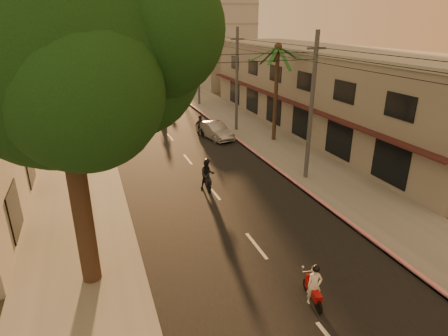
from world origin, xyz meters
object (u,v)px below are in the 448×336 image
(broadleaf_tree, at_px, (71,54))
(palm_tree, at_px, (278,53))
(scooter_red, at_px, (314,286))
(scooter_far_a, at_px, (163,116))
(scooter_mid_a, at_px, (207,175))
(parked_car, at_px, (215,130))
(scooter_far_b, at_px, (169,100))
(scooter_mid_b, at_px, (200,126))

(broadleaf_tree, bearing_deg, palm_tree, 43.48)
(broadleaf_tree, xyz_separation_m, scooter_red, (7.00, -4.13, -7.77))
(palm_tree, relative_size, scooter_far_a, 4.39)
(scooter_mid_a, height_order, parked_car, scooter_mid_a)
(palm_tree, distance_m, scooter_mid_a, 12.63)
(scooter_far_a, xyz_separation_m, parked_car, (3.29, -6.02, -0.12))
(broadleaf_tree, distance_m, palm_tree, 20.18)
(palm_tree, bearing_deg, scooter_far_a, 132.65)
(scooter_far_b, bearing_deg, broadleaf_tree, -95.01)
(palm_tree, distance_m, scooter_far_b, 18.39)
(palm_tree, xyz_separation_m, scooter_red, (-7.61, -17.98, -6.44))
(scooter_mid_b, distance_m, parked_car, 1.58)
(scooter_red, bearing_deg, palm_tree, 77.55)
(scooter_mid_a, bearing_deg, parked_car, 76.23)
(scooter_mid_b, height_order, parked_car, scooter_mid_b)
(scooter_mid_a, relative_size, scooter_mid_b, 1.04)
(scooter_red, bearing_deg, parked_car, 91.63)
(scooter_mid_a, xyz_separation_m, scooter_far_b, (2.74, 23.68, -0.06))
(scooter_mid_a, height_order, scooter_far_b, scooter_mid_a)
(broadleaf_tree, xyz_separation_m, scooter_mid_a, (6.44, 6.56, -7.61))
(scooter_mid_b, distance_m, scooter_far_b, 12.72)
(scooter_mid_b, bearing_deg, broadleaf_tree, -120.00)
(scooter_far_b, bearing_deg, parked_car, -74.07)
(scooter_red, relative_size, scooter_far_a, 0.87)
(scooter_red, height_order, scooter_far_b, scooter_far_b)
(parked_car, bearing_deg, scooter_mid_b, 113.74)
(palm_tree, relative_size, parked_car, 1.82)
(scooter_red, distance_m, parked_car, 20.60)
(palm_tree, height_order, scooter_red, palm_tree)
(scooter_mid_a, bearing_deg, scooter_far_a, 95.74)
(palm_tree, bearing_deg, scooter_far_b, 108.33)
(palm_tree, bearing_deg, broadleaf_tree, -136.52)
(palm_tree, bearing_deg, scooter_mid_a, -138.25)
(broadleaf_tree, bearing_deg, scooter_mid_a, 45.54)
(scooter_far_a, bearing_deg, scooter_mid_b, -59.76)
(scooter_red, xyz_separation_m, scooter_far_b, (2.18, 34.36, 0.10))
(parked_car, bearing_deg, broadleaf_tree, -133.66)
(broadleaf_tree, height_order, scooter_mid_b, broadleaf_tree)
(scooter_mid_a, xyz_separation_m, parked_car, (3.73, 9.66, -0.16))
(scooter_mid_a, bearing_deg, scooter_far_b, 90.74)
(broadleaf_tree, bearing_deg, parked_car, 57.91)
(scooter_red, distance_m, scooter_mid_b, 21.76)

